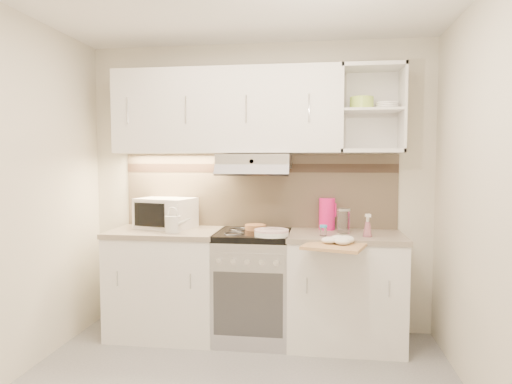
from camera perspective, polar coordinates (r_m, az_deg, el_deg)
room_shell at (r=3.00m, az=-2.31°, el=6.62°), size 3.04×2.84×2.52m
base_cabinet_left at (r=4.04m, az=-11.12°, el=-11.26°), size 0.90×0.60×0.86m
worktop_left at (r=3.95m, az=-11.21°, el=-4.95°), size 0.92×0.62×0.04m
base_cabinet_right at (r=3.84m, az=11.06°, el=-12.08°), size 0.90×0.60×0.86m
worktop_right at (r=3.74m, az=11.15°, el=-5.44°), size 0.92×0.62×0.04m
electric_range at (r=3.87m, az=-0.34°, el=-11.58°), size 0.60×0.60×0.90m
microwave at (r=4.05m, az=-11.21°, el=-2.59°), size 0.53×0.44×0.26m
watering_can at (r=3.77m, az=-10.25°, el=-3.89°), size 0.24×0.15×0.21m
plate_stack at (r=3.57m, az=1.96°, el=-5.09°), size 0.27×0.27×0.06m
bread_loaf at (r=3.87m, az=-0.07°, el=-4.42°), size 0.18×0.18×0.04m
pink_pitcher at (r=3.91m, az=8.88°, el=-2.70°), size 0.15×0.14×0.27m
glass_jar at (r=3.76m, az=10.91°, el=-3.54°), size 0.10×0.10×0.20m
spice_jar at (r=3.60m, az=8.42°, el=-4.76°), size 0.06×0.06×0.09m
spray_bottle at (r=3.62m, az=13.77°, el=-4.30°), size 0.07×0.07×0.19m
cutting_board at (r=3.36m, az=9.79°, el=-6.67°), size 0.50×0.47×0.02m
dish_towel at (r=3.39m, az=10.11°, el=-5.85°), size 0.24×0.21×0.06m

